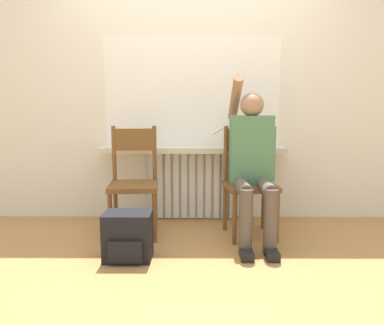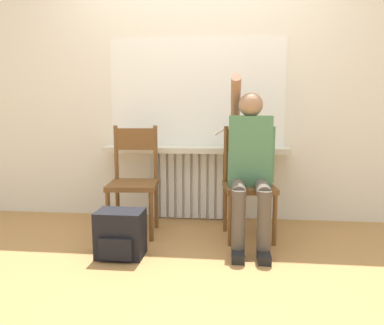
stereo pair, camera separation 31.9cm
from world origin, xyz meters
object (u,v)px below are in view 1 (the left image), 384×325
Objects in this scene: chair_left at (134,181)px; chair_right at (249,181)px; person at (252,160)px; backpack at (128,236)px; cat at (240,133)px.

chair_right is (0.96, -0.00, 0.00)m from chair_left.
chair_left and chair_right have the same top height.
chair_right is 0.23m from person.
backpack is (-0.93, -0.42, -0.49)m from person.
person reaches higher than backpack.
cat is 1.28× the size of backpack.
chair_right is at bearing 29.93° from backpack.
person is at bearing -84.77° from cat.
person is 3.93× the size of backpack.
backpack is at bearing -155.93° from person.
backpack is (-0.92, -0.53, -0.30)m from chair_right.
person is (0.01, -0.12, 0.19)m from chair_right.
chair_left is 0.61m from backpack.
chair_right is 1.11m from backpack.
chair_right is 0.52m from cat.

